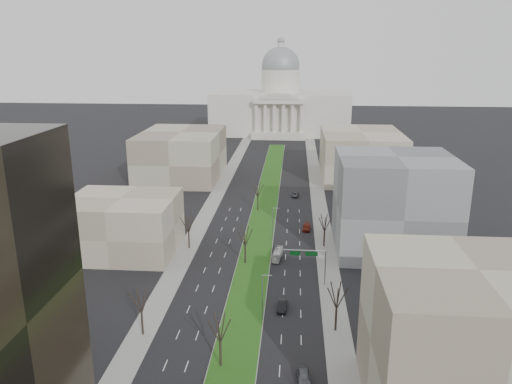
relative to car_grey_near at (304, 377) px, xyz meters
The scene contains 25 objects.
ground 83.60m from the car_grey_near, 97.75° to the left, with size 600.00×600.00×0.00m, color black.
median 82.59m from the car_grey_near, 97.85° to the left, with size 8.00×222.03×0.20m.
sidewalk_left 64.60m from the car_grey_near, 116.46° to the left, with size 5.00×330.00×0.15m, color gray.
sidewalk_right 58.17m from the car_grey_near, 83.86° to the left, with size 5.00×330.00×0.15m, color gray.
capitol 233.20m from the car_grey_near, 92.78° to the left, with size 80.00×46.00×55.00m.
building_beige_left 65.47m from the car_grey_near, 132.79° to the left, with size 26.00×22.00×14.00m, color tan.
building_tan_right 24.53m from the car_grey_near, 13.39° to the right, with size 26.00×24.00×22.00m, color gray.
building_grey_right 60.39m from the car_grey_near, 67.49° to the left, with size 28.00×26.00×24.00m, color slate.
building_far_left 131.51m from the car_grey_near, 110.64° to the left, with size 30.00×40.00×18.00m, color gray.
building_far_right 130.27m from the car_grey_near, 79.49° to the left, with size 30.00×40.00×18.00m, color tan.
tree_left_mid 31.08m from the car_grey_near, 159.18° to the left, with size 5.40×5.40×9.72m.
tree_left_far 58.57m from the car_grey_near, 119.26° to the left, with size 5.28×5.28×9.50m.
tree_right_mid 17.17m from the car_grey_near, 68.22° to the left, with size 5.52×5.52×9.94m.
tree_right_far 55.44m from the car_grey_near, 83.83° to the left, with size 5.04×5.04×9.07m.
tree_median_a 14.90m from the car_grey_near, 167.98° to the left, with size 5.40×5.40×9.72m.
tree_median_b 45.26m from the car_grey_near, 107.22° to the left, with size 5.40×5.40×9.72m.
tree_median_c 84.11m from the car_grey_near, 99.11° to the left, with size 5.40×5.40×9.72m.
streetlamp_median_b 19.75m from the car_grey_near, 112.86° to the left, with size 1.90×0.20×9.16m.
streetlamp_median_c 58.45m from the car_grey_near, 97.41° to the left, with size 1.90×0.20×9.16m.
mast_arm_signs 33.35m from the car_grey_near, 86.15° to the left, with size 9.12×0.24×8.09m.
car_grey_near is the anchor object (origin of this frame).
car_black 22.22m from the car_grey_near, 100.16° to the left, with size 1.77×5.07×1.67m, color black.
car_red 66.71m from the car_grey_near, 88.57° to the left, with size 2.11×5.19×1.51m, color maroon.
car_grey_far 99.17m from the car_grey_near, 90.88° to the left, with size 2.20×4.78×1.33m, color #434349.
box_van 46.76m from the car_grey_near, 97.07° to the left, with size 1.76×7.51×2.09m, color silver.
Camera 1 is at (9.09, -28.63, 49.40)m, focal length 35.00 mm.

